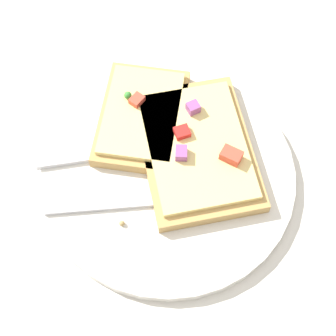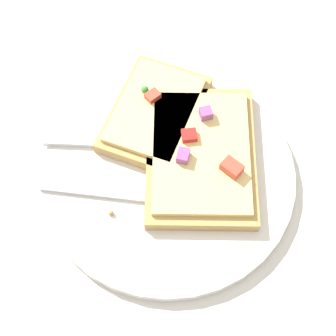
{
  "view_description": "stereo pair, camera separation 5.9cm",
  "coord_description": "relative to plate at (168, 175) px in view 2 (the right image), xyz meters",
  "views": [
    {
      "loc": [
        -0.25,
        -0.1,
        0.54
      ],
      "look_at": [
        0.0,
        0.0,
        0.02
      ],
      "focal_mm": 60.0,
      "sensor_mm": 36.0,
      "label": 1
    },
    {
      "loc": [
        -0.22,
        -0.16,
        0.54
      ],
      "look_at": [
        0.0,
        0.0,
        0.02
      ],
      "focal_mm": 60.0,
      "sensor_mm": 36.0,
      "label": 2
    }
  ],
  "objects": [
    {
      "name": "plate",
      "position": [
        0.0,
        0.0,
        0.0
      ],
      "size": [
        0.27,
        0.27,
        0.01
      ],
      "color": "silver",
      "rests_on": "ground"
    },
    {
      "name": "knife",
      "position": [
        0.0,
        0.06,
        0.01
      ],
      "size": [
        0.12,
        0.18,
        0.01
      ],
      "rotation": [
        0.0,
        0.0,
        5.27
      ],
      "color": "silver",
      "rests_on": "plate"
    },
    {
      "name": "ground_plane",
      "position": [
        0.0,
        0.0,
        -0.01
      ],
      "size": [
        4.0,
        4.0,
        0.0
      ],
      "primitive_type": "plane",
      "color": "beige"
    },
    {
      "name": "pizza_slice_main",
      "position": [
        0.03,
        -0.02,
        0.02
      ],
      "size": [
        0.2,
        0.19,
        0.03
      ],
      "rotation": [
        0.0,
        0.0,
        0.59
      ],
      "color": "tan",
      "rests_on": "plate"
    },
    {
      "name": "fork",
      "position": [
        -0.03,
        -0.0,
        0.01
      ],
      "size": [
        0.12,
        0.2,
        0.01
      ],
      "rotation": [
        0.0,
        0.0,
        5.19
      ],
      "color": "silver",
      "rests_on": "plate"
    },
    {
      "name": "pizza_slice_corner",
      "position": [
        0.05,
        0.05,
        0.02
      ],
      "size": [
        0.15,
        0.12,
        0.03
      ],
      "rotation": [
        0.0,
        0.0,
        0.24
      ],
      "color": "tan",
      "rests_on": "plate"
    },
    {
      "name": "crumb_scatter",
      "position": [
        0.02,
        -0.01,
        0.01
      ],
      "size": [
        0.12,
        0.04,
        0.01
      ],
      "color": "tan",
      "rests_on": "plate"
    }
  ]
}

